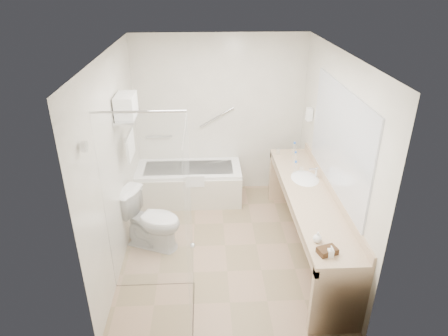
{
  "coord_description": "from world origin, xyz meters",
  "views": [
    {
      "loc": [
        -0.22,
        -4.29,
        3.28
      ],
      "look_at": [
        0.0,
        0.3,
        1.0
      ],
      "focal_mm": 32.0,
      "sensor_mm": 36.0,
      "label": 1
    }
  ],
  "objects_px": {
    "bathtub": "(189,183)",
    "amenity_basket": "(327,251)",
    "toilet": "(152,220)",
    "vanity_counter": "(308,208)",
    "water_bottle_left": "(295,157)"
  },
  "relations": [
    {
      "from": "bathtub",
      "to": "amenity_basket",
      "type": "xyz_separation_m",
      "value": [
        1.41,
        -2.53,
        0.6
      ]
    },
    {
      "from": "bathtub",
      "to": "toilet",
      "type": "xyz_separation_m",
      "value": [
        -0.45,
        -1.18,
        0.12
      ]
    },
    {
      "from": "bathtub",
      "to": "amenity_basket",
      "type": "height_order",
      "value": "amenity_basket"
    },
    {
      "from": "bathtub",
      "to": "water_bottle_left",
      "type": "height_order",
      "value": "water_bottle_left"
    },
    {
      "from": "bathtub",
      "to": "vanity_counter",
      "type": "distance_m",
      "value": 2.09
    },
    {
      "from": "vanity_counter",
      "to": "toilet",
      "type": "height_order",
      "value": "vanity_counter"
    },
    {
      "from": "vanity_counter",
      "to": "amenity_basket",
      "type": "relative_size",
      "value": 14.8
    },
    {
      "from": "vanity_counter",
      "to": "amenity_basket",
      "type": "xyz_separation_m",
      "value": [
        -0.11,
        -1.14,
        0.24
      ]
    },
    {
      "from": "bathtub",
      "to": "amenity_basket",
      "type": "bearing_deg",
      "value": -60.82
    },
    {
      "from": "bathtub",
      "to": "toilet",
      "type": "relative_size",
      "value": 2.01
    },
    {
      "from": "amenity_basket",
      "to": "vanity_counter",
      "type": "bearing_deg",
      "value": 84.29
    },
    {
      "from": "amenity_basket",
      "to": "water_bottle_left",
      "type": "height_order",
      "value": "water_bottle_left"
    },
    {
      "from": "water_bottle_left",
      "to": "bathtub",
      "type": "bearing_deg",
      "value": 161.41
    },
    {
      "from": "toilet",
      "to": "amenity_basket",
      "type": "bearing_deg",
      "value": -103.81
    },
    {
      "from": "bathtub",
      "to": "water_bottle_left",
      "type": "distance_m",
      "value": 1.73
    }
  ]
}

